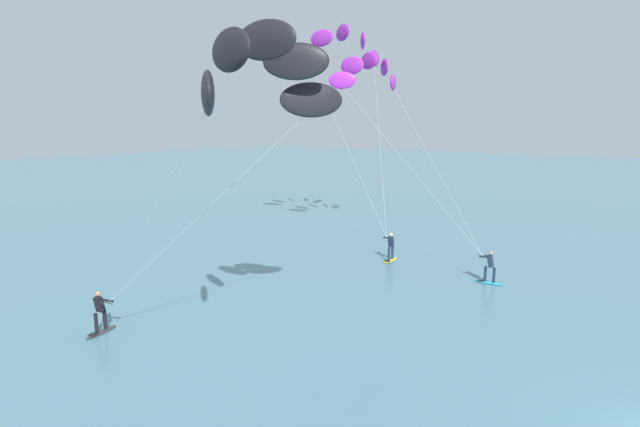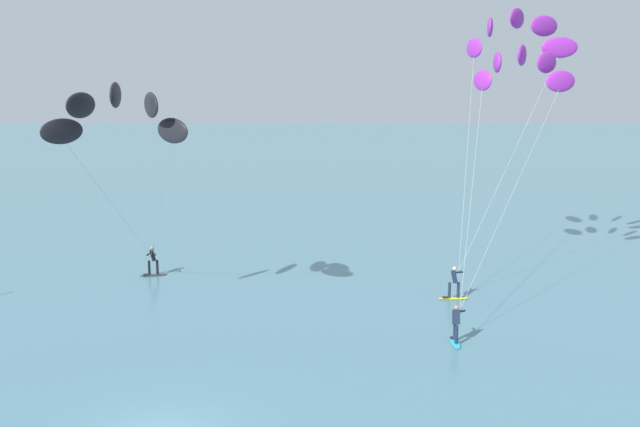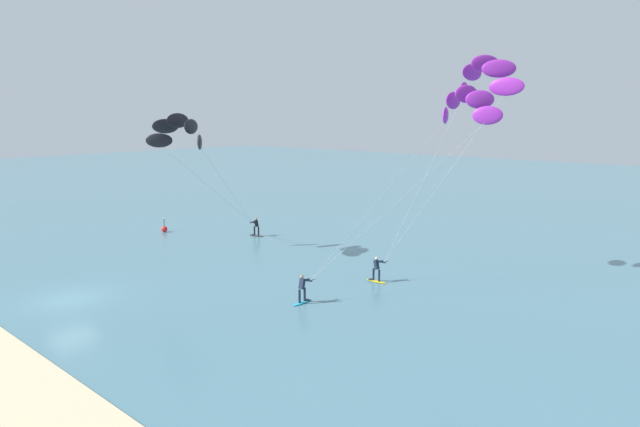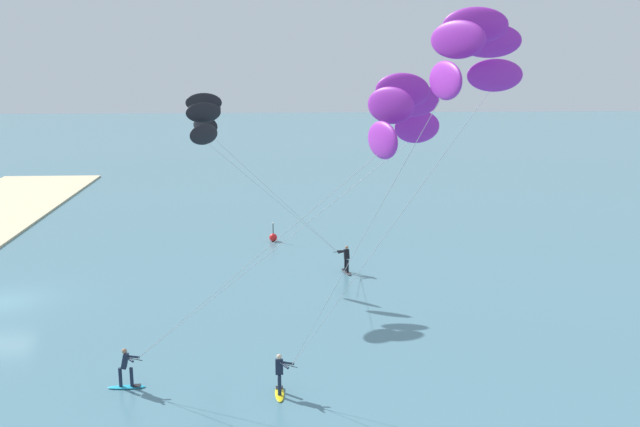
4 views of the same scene
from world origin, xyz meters
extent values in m
plane|color=slate|center=(0.00, 0.00, 0.00)|extent=(240.00, 240.00, 0.00)
ellipsoid|color=#23ADD1|center=(10.74, 8.55, 0.04)|extent=(0.38, 1.51, 0.08)
cube|color=black|center=(10.73, 8.97, 0.09)|extent=(0.29, 0.28, 0.02)
cylinder|color=#192338|center=(10.74, 8.33, 0.47)|extent=(0.14, 0.14, 0.78)
cylinder|color=#192338|center=(10.73, 8.77, 0.47)|extent=(0.14, 0.14, 0.78)
cube|color=#192338|center=(10.74, 8.55, 1.16)|extent=(0.31, 0.33, 0.63)
sphere|color=#9E7051|center=(10.74, 8.55, 1.58)|extent=(0.20, 0.20, 0.20)
cylinder|color=black|center=(10.97, 9.05, 1.31)|extent=(0.26, 0.51, 0.03)
cylinder|color=#192338|center=(10.75, 8.85, 1.34)|extent=(0.12, 0.61, 0.15)
cylinder|color=#192338|center=(10.95, 8.76, 1.34)|extent=(0.50, 0.48, 0.15)
ellipsoid|color=purple|center=(17.20, 17.79, 10.67)|extent=(1.75, 0.91, 1.10)
ellipsoid|color=purple|center=(16.52, 18.10, 11.62)|extent=(1.50, 1.42, 1.10)
ellipsoid|color=purple|center=(15.37, 18.63, 11.98)|extent=(1.02, 1.72, 1.10)
ellipsoid|color=purple|center=(14.22, 19.16, 11.62)|extent=(0.39, 1.76, 1.10)
ellipsoid|color=purple|center=(13.54, 19.47, 10.67)|extent=(0.91, 1.75, 1.10)
cylinder|color=#B2B2B7|center=(14.08, 13.42, 5.84)|extent=(6.25, 8.75, 9.07)
cylinder|color=#B2B2B7|center=(12.25, 14.26, 5.84)|extent=(2.59, 10.43, 9.07)
ellipsoid|color=yellow|center=(11.61, 14.67, 0.04)|extent=(1.51, 0.39, 0.08)
cube|color=black|center=(11.20, 14.67, 0.09)|extent=(0.29, 0.29, 0.02)
cylinder|color=#192338|center=(11.83, 14.68, 0.47)|extent=(0.14, 0.14, 0.78)
cylinder|color=#192338|center=(11.39, 14.67, 0.47)|extent=(0.14, 0.14, 0.78)
cube|color=#192338|center=(11.61, 14.67, 1.16)|extent=(0.33, 0.31, 0.63)
sphere|color=beige|center=(11.61, 14.67, 1.58)|extent=(0.20, 0.20, 0.20)
cylinder|color=black|center=(11.91, 15.14, 1.31)|extent=(0.32, 0.48, 0.03)
cylinder|color=#192338|center=(11.67, 14.96, 1.34)|extent=(0.20, 0.61, 0.15)
cylinder|color=#192338|center=(11.85, 14.85, 1.34)|extent=(0.54, 0.42, 0.15)
ellipsoid|color=purple|center=(17.54, 19.48, 12.38)|extent=(2.11, 0.76, 1.10)
ellipsoid|color=purple|center=(16.79, 19.96, 13.51)|extent=(1.90, 1.46, 1.10)
ellipsoid|color=purple|center=(15.52, 20.78, 13.95)|extent=(1.40, 1.93, 1.10)
ellipsoid|color=purple|center=(14.24, 21.59, 13.51)|extent=(0.68, 2.11, 1.10)
ellipsoid|color=purple|center=(13.50, 22.07, 12.38)|extent=(0.76, 2.11, 1.10)
cylinder|color=#B2B2B7|center=(14.72, 17.31, 6.70)|extent=(5.65, 4.37, 10.78)
cylinder|color=#B2B2B7|center=(12.70, 18.60, 6.70)|extent=(1.61, 6.95, 10.78)
ellipsoid|color=#333338|center=(-4.37, 18.71, 0.04)|extent=(1.54, 0.70, 0.08)
cube|color=black|center=(-4.77, 18.62, 0.09)|extent=(0.34, 0.34, 0.02)
cylinder|color=black|center=(-4.16, 18.76, 0.47)|extent=(0.14, 0.14, 0.78)
cylinder|color=black|center=(-4.59, 18.66, 0.47)|extent=(0.14, 0.14, 0.78)
cube|color=black|center=(-4.37, 18.71, 1.16)|extent=(0.38, 0.37, 0.63)
sphere|color=#9E7051|center=(-4.37, 18.71, 1.58)|extent=(0.20, 0.20, 0.20)
cylinder|color=black|center=(-4.33, 18.16, 1.31)|extent=(0.07, 0.55, 0.03)
cylinder|color=black|center=(-4.24, 18.45, 1.34)|extent=(0.35, 0.58, 0.15)
cylinder|color=black|center=(-4.46, 18.43, 1.34)|extent=(0.26, 0.60, 0.15)
ellipsoid|color=black|center=(-6.03, 10.33, 8.77)|extent=(1.56, 1.76, 1.10)
ellipsoid|color=black|center=(-5.17, 10.40, 9.87)|extent=(0.93, 2.03, 1.10)
ellipsoid|color=black|center=(-3.70, 10.52, 10.30)|extent=(0.48, 2.05, 1.10)
ellipsoid|color=black|center=(-2.23, 10.64, 9.87)|extent=(1.21, 1.96, 1.10)
ellipsoid|color=black|center=(-1.37, 10.71, 8.77)|extent=(1.76, 1.56, 1.10)
cylinder|color=#B2B2B7|center=(-5.18, 14.25, 4.89)|extent=(1.72, 7.85, 7.18)
cylinder|color=#B2B2B7|center=(-2.85, 14.44, 4.89)|extent=(2.98, 7.47, 7.18)
sphere|color=red|center=(-12.08, 14.20, 0.28)|extent=(0.56, 0.56, 0.56)
cylinder|color=#262628|center=(-12.08, 14.20, 0.91)|extent=(0.06, 0.06, 0.70)
sphere|color=#F2F2CC|center=(-12.08, 14.20, 1.32)|extent=(0.12, 0.12, 0.12)
camera|label=1|loc=(-14.84, 0.57, 8.12)|focal=29.26mm
camera|label=2|loc=(5.45, -22.48, 11.84)|focal=43.42mm
camera|label=3|loc=(30.99, -13.02, 10.62)|focal=30.17mm
camera|label=4|loc=(38.39, 14.86, 13.25)|focal=41.45mm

